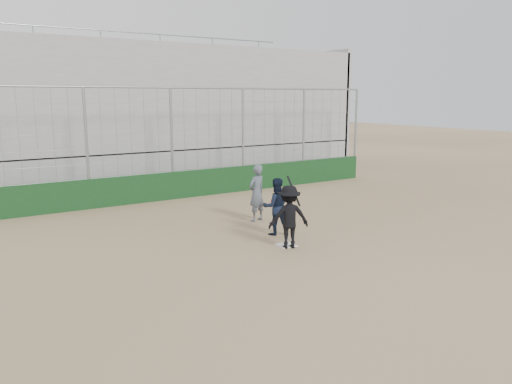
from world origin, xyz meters
TOP-DOWN VIEW (x-y plane):
  - ground at (0.00, 0.00)m, footprint 90.00×90.00m
  - home_plate at (0.00, 0.00)m, footprint 0.44×0.44m
  - backstop at (0.00, 7.00)m, footprint 18.10×0.25m
  - bleachers at (0.00, 11.95)m, footprint 20.25×6.70m
  - batter_at_plate at (-0.04, -0.15)m, footprint 1.15×0.89m
  - catcher_crouched at (0.38, 0.99)m, footprint 0.87×0.75m
  - umpire at (0.76, 2.54)m, footprint 0.72×0.57m

SIDE VIEW (x-z plane):
  - ground at x=0.00m, z-range 0.00..0.00m
  - home_plate at x=0.00m, z-range 0.00..0.02m
  - catcher_crouched at x=0.38m, z-range 0.00..1.06m
  - umpire at x=0.76m, z-range 0.00..1.54m
  - batter_at_plate at x=-0.04m, z-range -0.09..1.65m
  - backstop at x=0.00m, z-range -1.06..2.98m
  - bleachers at x=0.00m, z-range -0.57..6.41m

